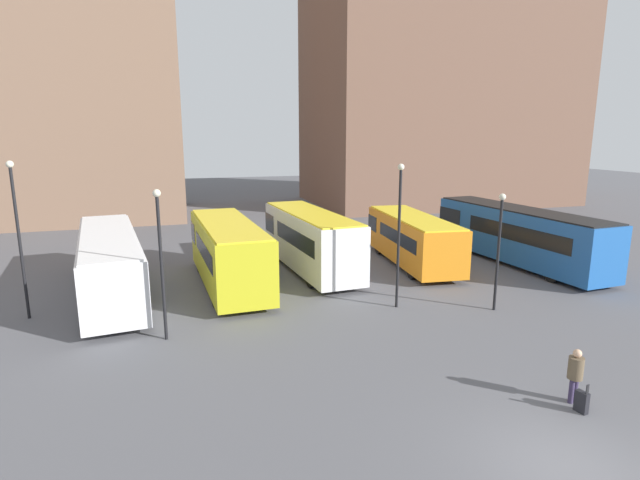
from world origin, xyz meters
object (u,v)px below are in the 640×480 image
Objects in this scene: suitcase at (582,402)px; lamp_post_1 at (18,229)px; lamp_post_2 at (161,253)px; lamp_post_3 at (399,226)px; bus_4 at (517,233)px; bus_3 at (412,238)px; bus_0 at (110,261)px; lamp_post_0 at (499,242)px; bus_1 at (228,251)px; bus_2 at (310,239)px; traveler at (575,371)px.

lamp_post_1 is (-16.16, 12.32, 3.41)m from suitcase.
lamp_post_3 is (9.64, 0.73, 0.35)m from lamp_post_2.
lamp_post_3 is (-9.99, -4.99, 1.86)m from bus_4.
bus_3 is at bearing 27.80° from lamp_post_2.
suitcase is 0.16× the size of lamp_post_2.
lamp_post_0 reaches higher than bus_0.
bus_2 is at bearing -75.13° from bus_1.
traveler is at bearing 143.62° from bus_4.
bus_1 is 0.80× the size of bus_4.
bus_0 is 2.15× the size of lamp_post_2.
traveler is (13.37, -14.23, -0.66)m from bus_0.
suitcase is 0.17× the size of lamp_post_0.
bus_2 reaches higher than traveler.
lamp_post_0 is at bearing -3.49° from lamp_post_2.
lamp_post_0 is (5.83, -8.44, 1.23)m from bus_2.
traveler is at bearing -35.99° from lamp_post_2.
bus_0 is 4.36m from lamp_post_1.
bus_4 is 9.05m from lamp_post_0.
lamp_post_3 reaches higher than bus_3.
lamp_post_2 is 0.89× the size of lamp_post_3.
suitcase is at bearing 151.06° from traveler.
lamp_post_1 is (-18.89, 4.71, 0.72)m from lamp_post_0.
bus_0 is 10.19m from bus_2.
bus_4 reaches higher than bus_0.
lamp_post_0 is at bearing -126.40° from bus_1.
lamp_post_0 is at bearing -13.99° from lamp_post_1.
bus_2 is 1.05× the size of bus_3.
lamp_post_3 is at bearing -132.10° from bus_1.
bus_2 is 16.41m from suitcase.
bus_2 reaches higher than bus_4.
lamp_post_0 reaches higher than traveler.
lamp_post_2 is (-19.63, -5.72, 1.51)m from bus_4.
lamp_post_1 is 1.03× the size of lamp_post_3.
bus_4 is 1.97× the size of lamp_post_3.
bus_1 is 12.64m from lamp_post_0.
bus_4 is 11.32m from lamp_post_3.
bus_3 is 1.50× the size of lamp_post_3.
lamp_post_1 is (-16.33, 11.83, 2.78)m from traveler.
lamp_post_1 is at bearing 168.16° from lamp_post_3.
bus_0 is 1.23× the size of bus_2.
lamp_post_1 is (-13.06, -3.73, 1.95)m from bus_2.
lamp_post_2 is at bearing -175.67° from lamp_post_3.
lamp_post_0 is at bearing 132.97° from bus_4.
bus_3 is 15.56m from lamp_post_2.
lamp_post_0 is 4.21m from lamp_post_3.
bus_4 reaches higher than suitcase.
bus_3 is 19.47m from lamp_post_1.
bus_2 is at bearing 77.06° from bus_4.
suitcase is at bearing -37.32° from lamp_post_1.
bus_4 is (22.06, -0.56, 0.16)m from bus_0.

